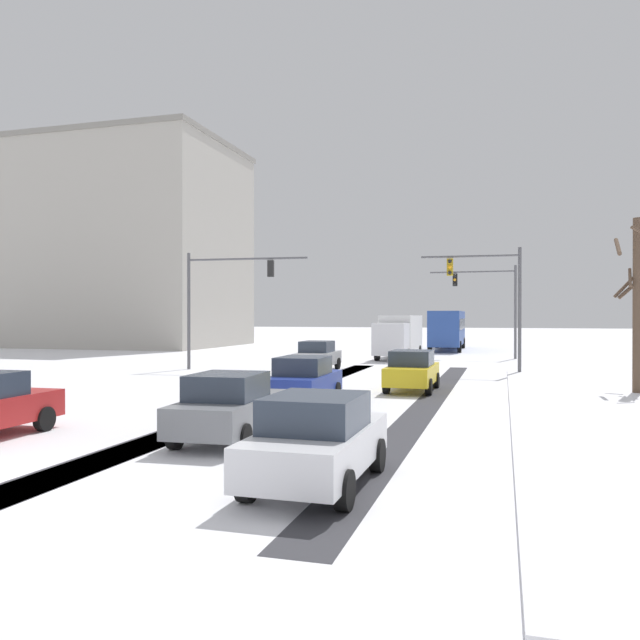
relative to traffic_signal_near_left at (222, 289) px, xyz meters
The scene contains 18 objects.
ground_plane 24.78m from the traffic_signal_near_left, 73.53° to the right, with size 300.00×300.00×0.00m, color white.
wheel_track_left_lane 12.78m from the traffic_signal_near_left, 54.49° to the right, with size 1.11×29.97×0.01m, color #38383D.
wheel_track_right_lane 12.81m from the traffic_signal_near_left, 54.32° to the right, with size 1.06×29.97×0.01m, color #38383D.
wheel_track_center 16.47m from the traffic_signal_near_left, 37.96° to the right, with size 0.97×29.97×0.01m, color #38383D.
wheel_track_oncoming 12.67m from the traffic_signal_near_left, 55.32° to the right, with size 0.87×29.97×0.01m, color #38383D.
sidewalk_kerb_right 20.91m from the traffic_signal_near_left, 32.92° to the right, with size 4.00×29.97×0.12m, color white.
traffic_signal_near_left is the anchor object (origin of this frame).
traffic_signal_near_right 14.53m from the traffic_signal_near_left, ahead, with size 5.09×0.45×6.50m.
traffic_signal_far_right 19.83m from the traffic_signal_near_left, 44.56° to the left, with size 5.97×0.38×6.50m.
car_silver_lead 6.47m from the traffic_signal_near_left, 10.20° to the left, with size 1.88×4.12×1.62m.
car_yellow_cab_second 13.84m from the traffic_signal_near_left, 30.79° to the right, with size 1.86×4.11×1.62m.
car_blue_third 14.88m from the traffic_signal_near_left, 54.01° to the right, with size 1.89×4.13×1.62m.
car_grey_fourth 20.34m from the traffic_signal_near_left, 64.50° to the right, with size 2.01×4.19×1.62m.
car_white_sixth 24.73m from the traffic_signal_near_left, 61.10° to the right, with size 1.86×4.11×1.62m.
bus_oncoming 26.24m from the traffic_signal_near_left, 66.78° to the left, with size 2.82×11.04×3.38m.
box_truck_delivery 14.42m from the traffic_signal_near_left, 55.60° to the left, with size 2.45×7.46×3.02m.
bare_tree_sidewalk_mid 20.57m from the traffic_signal_near_left, 13.89° to the right, with size 1.68×1.70×6.81m.
office_building_far_left_block 32.27m from the traffic_signal_near_left, 132.47° to the left, with size 21.62×16.13×19.83m.
Camera 1 is at (8.05, -8.71, 3.01)m, focal length 35.60 mm.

